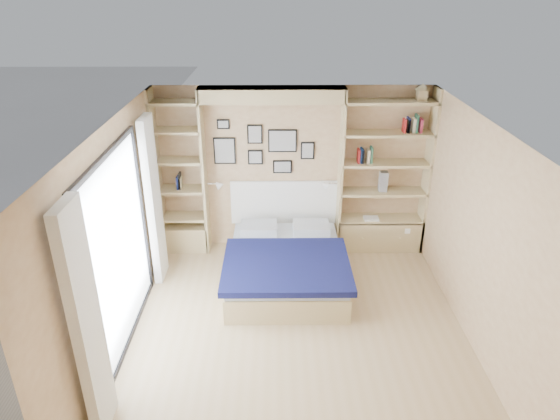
{
  "coord_description": "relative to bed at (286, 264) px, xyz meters",
  "views": [
    {
      "loc": [
        -0.25,
        -4.78,
        3.86
      ],
      "look_at": [
        -0.2,
        0.9,
        1.21
      ],
      "focal_mm": 32.0,
      "sensor_mm": 36.0,
      "label": 1
    }
  ],
  "objects": [
    {
      "name": "ground",
      "position": [
        0.12,
        -1.14,
        -0.27
      ],
      "size": [
        4.5,
        4.5,
        0.0
      ],
      "primitive_type": "plane",
      "color": "tan",
      "rests_on": "ground"
    },
    {
      "name": "photo_gallery",
      "position": [
        -0.34,
        1.09,
        1.34
      ],
      "size": [
        1.48,
        0.02,
        0.82
      ],
      "color": "black",
      "rests_on": "ground"
    },
    {
      "name": "shelf_decor",
      "position": [
        1.23,
        0.93,
        1.42
      ],
      "size": [
        3.57,
        0.23,
        2.03
      ],
      "color": "#A51E1E",
      "rests_on": "ground"
    },
    {
      "name": "reading_lamps",
      "position": [
        -0.18,
        0.86,
        0.83
      ],
      "size": [
        1.92,
        0.12,
        0.15
      ],
      "color": "silver",
      "rests_on": "ground"
    },
    {
      "name": "bed",
      "position": [
        0.0,
        0.0,
        0.0
      ],
      "size": [
        1.65,
        2.13,
        1.07
      ],
      "color": "tan",
      "rests_on": "ground"
    },
    {
      "name": "deck_chair",
      "position": [
        -3.41,
        -0.34,
        0.11
      ],
      "size": [
        0.57,
        0.84,
        0.79
      ],
      "rotation": [
        0.0,
        0.0,
        0.14
      ],
      "color": "tan",
      "rests_on": "ground"
    },
    {
      "name": "room_shell",
      "position": [
        -0.27,
        0.38,
        0.81
      ],
      "size": [
        4.5,
        4.5,
        4.5
      ],
      "color": "tan",
      "rests_on": "ground"
    }
  ]
}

